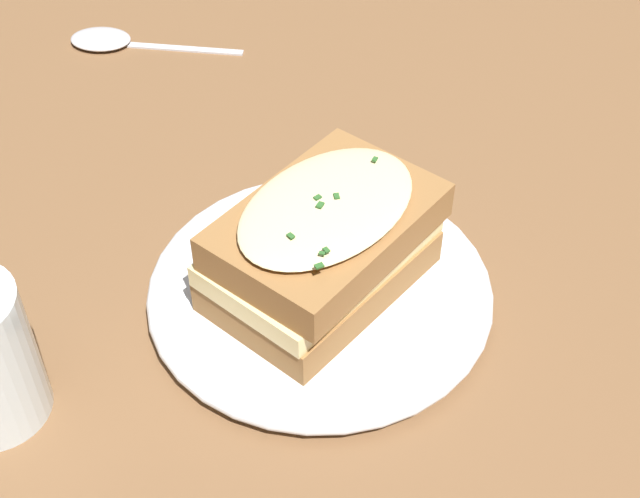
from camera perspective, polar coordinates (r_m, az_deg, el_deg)
name	(u,v)px	position (r m, az deg, el deg)	size (l,w,h in m)	color
ground_plane	(328,333)	(0.60, 0.54, -5.43)	(2.40, 2.40, 0.00)	brown
dinner_plate	(320,291)	(0.61, 0.00, -2.72)	(0.24, 0.24, 0.02)	white
sandwich	(323,245)	(0.58, 0.19, 0.28)	(0.15, 0.11, 0.08)	olive
spoon	(110,40)	(0.90, -13.27, 12.88)	(0.11, 0.16, 0.01)	silver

